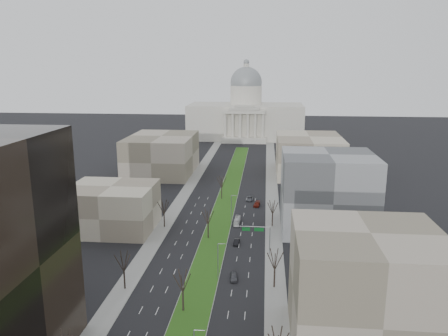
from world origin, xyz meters
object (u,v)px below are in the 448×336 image
Objects in this scene: car_red at (257,204)px; car_grey_far at (250,198)px; car_black at (237,242)px; car_grey_near at (234,277)px; box_van at (237,221)px.

car_grey_far is (-2.84, 6.83, 0.00)m from car_red.
car_red reaches higher than car_black.
car_black is 42.86m from car_grey_far.
car_grey_near is 0.81× the size of car_grey_far.
car_red is (4.26, 57.56, 0.00)m from car_grey_near.
car_grey_far is (2.17, 42.81, 0.05)m from car_black.
box_van reaches higher than car_black.
car_grey_far is (1.42, 64.39, 0.00)m from car_grey_near.
box_van is at bearing -100.42° from car_red.
car_red is (5.01, 35.98, 0.05)m from car_black.
car_grey_near is 64.40m from car_grey_far.
car_grey_near is at bearing -89.24° from car_grey_far.
car_black is 0.82× the size of car_red.
car_grey_near is 38.33m from box_van.
car_black is at bearing -85.02° from box_van.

